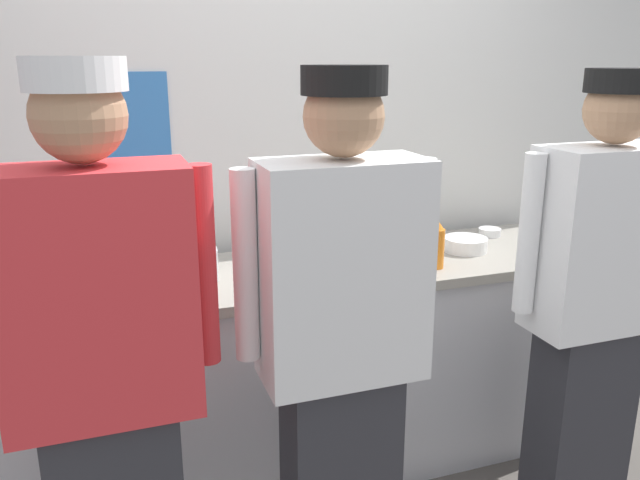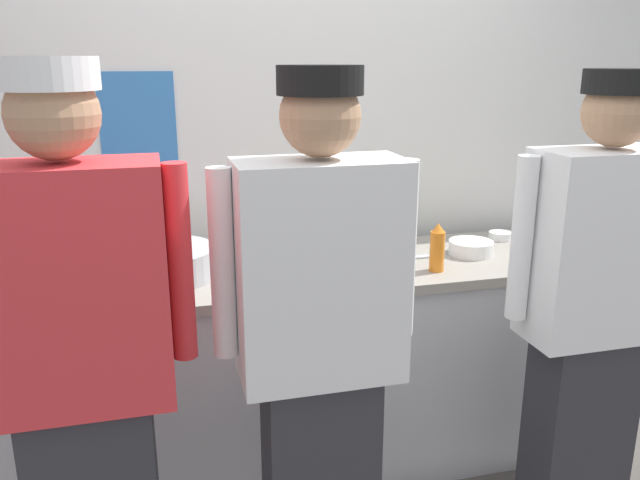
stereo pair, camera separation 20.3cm
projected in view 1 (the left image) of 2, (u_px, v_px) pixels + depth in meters
name	position (u px, v px, depth m)	size (l,w,h in m)	color
wall_back	(272.00, 131.00, 2.86)	(4.24, 0.11, 2.84)	silver
prep_counter	(304.00, 369.00, 2.71)	(2.70, 0.64, 0.91)	silver
chef_near_left	(105.00, 376.00, 1.67)	(0.62, 0.24, 1.74)	#2D2D33
chef_center	(341.00, 343.00, 1.89)	(0.62, 0.24, 1.72)	#2D2D33
chef_far_right	(594.00, 300.00, 2.25)	(0.61, 0.24, 1.70)	#2D2D33
plate_stack_front	(348.00, 254.00, 2.65)	(0.19, 0.19, 0.07)	white
plate_stack_rear	(465.00, 244.00, 2.81)	(0.19, 0.19, 0.06)	white
mixing_bowl_steel	(165.00, 267.00, 2.42)	(0.40, 0.40, 0.12)	#B7BABF
sheet_tray	(89.00, 288.00, 2.33)	(0.46, 0.29, 0.02)	#B7BABF
squeeze_bottle_primary	(390.00, 226.00, 2.89)	(0.05, 0.05, 0.18)	#56A333
squeeze_bottle_secondary	(437.00, 246.00, 2.57)	(0.06, 0.06, 0.20)	orange
ramekin_red_sauce	(293.00, 251.00, 2.73)	(0.08, 0.08, 0.04)	white
ramekin_orange_sauce	(490.00, 232.00, 3.05)	(0.11, 0.11, 0.04)	white
ramekin_yellow_sauce	(307.00, 274.00, 2.44)	(0.10, 0.10, 0.05)	white
chefs_knife	(403.00, 255.00, 2.73)	(0.27, 0.03, 0.02)	#B7BABF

